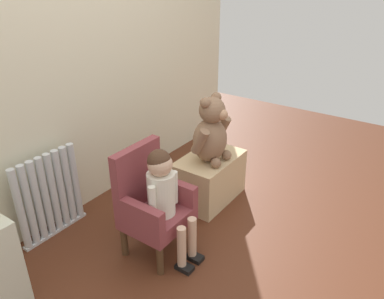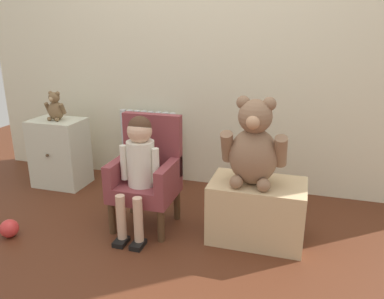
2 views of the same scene
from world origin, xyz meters
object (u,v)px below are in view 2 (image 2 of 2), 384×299
at_px(child_armchair, 147,173).
at_px(low_bench, 257,211).
at_px(small_teddy_bear, 55,108).
at_px(radiator, 149,147).
at_px(large_teddy_bear, 254,147).
at_px(small_dresser, 60,153).
at_px(toy_ball, 9,228).
at_px(child_figure, 139,159).

bearing_deg(child_armchair, low_bench, 0.91).
bearing_deg(low_bench, small_teddy_bear, 167.10).
distance_m(radiator, child_armchair, 0.72).
relative_size(low_bench, large_teddy_bear, 1.09).
distance_m(small_dresser, toy_ball, 0.86).
bearing_deg(small_dresser, small_teddy_bear, -36.49).
bearing_deg(child_armchair, radiator, 112.46).
height_order(small_dresser, large_teddy_bear, large_teddy_bear).
height_order(large_teddy_bear, small_teddy_bear, large_teddy_bear).
height_order(small_dresser, small_teddy_bear, small_teddy_bear).
relative_size(low_bench, toy_ball, 4.98).
bearing_deg(small_dresser, child_figure, -28.25).
distance_m(child_figure, small_teddy_bear, 1.06).
relative_size(radiator, small_teddy_bear, 2.64).
xyz_separation_m(child_armchair, child_figure, (0.00, -0.11, 0.13)).
distance_m(child_figure, low_bench, 0.78).
bearing_deg(child_figure, child_armchair, 90.00).
bearing_deg(large_teddy_bear, radiator, 144.25).
distance_m(child_figure, large_teddy_bear, 0.69).
xyz_separation_m(child_figure, small_teddy_bear, (-0.93, 0.50, 0.16)).
bearing_deg(large_teddy_bear, child_figure, -171.87).
distance_m(radiator, toy_ball, 1.21).
distance_m(low_bench, small_teddy_bear, 1.74).
bearing_deg(small_teddy_bear, low_bench, -12.90).
height_order(small_dresser, low_bench, small_dresser).
height_order(low_bench, small_teddy_bear, small_teddy_bear).
xyz_separation_m(child_figure, low_bench, (0.70, 0.12, -0.30)).
xyz_separation_m(child_armchair, small_teddy_bear, (-0.93, 0.38, 0.30)).
relative_size(large_teddy_bear, small_teddy_bear, 2.25).
bearing_deg(child_figure, large_teddy_bear, 8.13).
bearing_deg(toy_ball, large_teddy_bear, 15.78).
distance_m(child_armchair, large_teddy_bear, 0.71).
relative_size(small_dresser, large_teddy_bear, 1.07).
bearing_deg(child_armchair, small_teddy_bear, 157.45).
bearing_deg(radiator, small_dresser, -157.65).
bearing_deg(toy_ball, small_teddy_bear, 102.08).
relative_size(radiator, small_dresser, 1.10).
bearing_deg(low_bench, small_dresser, 166.90).
height_order(small_dresser, child_armchair, child_armchair).
xyz_separation_m(low_bench, large_teddy_bear, (-0.03, -0.03, 0.41)).
bearing_deg(large_teddy_bear, child_armchair, 178.73).
distance_m(low_bench, toy_ball, 1.53).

